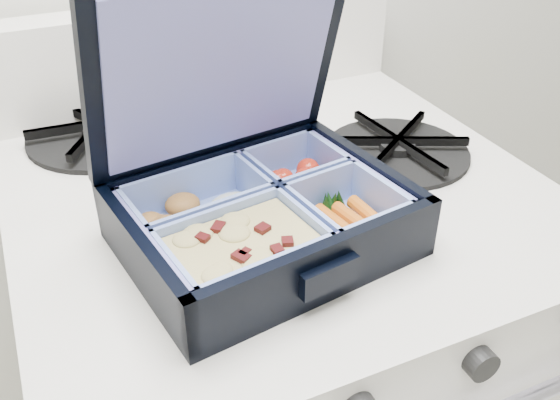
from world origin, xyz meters
name	(u,v)px	position (x,y,z in m)	size (l,w,h in m)	color
bento_box	(263,219)	(-0.51, 1.59, 0.88)	(0.25, 0.20, 0.06)	black
burner_grate	(397,145)	(-0.29, 1.69, 0.87)	(0.17, 0.17, 0.02)	black
burner_grate_rear	(102,130)	(-0.61, 1.88, 0.86)	(0.19, 0.19, 0.02)	black
fork	(267,168)	(-0.45, 1.72, 0.86)	(0.02, 0.18, 0.01)	silver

